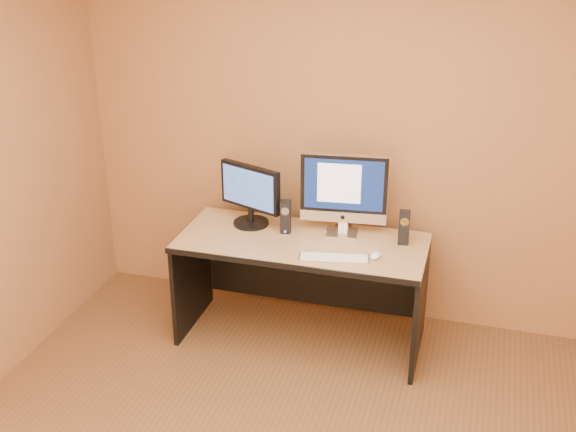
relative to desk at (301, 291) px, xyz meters
The scene contains 10 objects.
walls 1.79m from the desk, 77.41° to the right, with size 4.00×4.00×2.60m, color #93633B, non-canonical shape.
desk is the anchor object (origin of this frame).
imac 0.70m from the desk, 38.94° to the left, with size 0.56×0.21×0.54m, color #BDBDC1, non-canonical shape.
second_monitor 0.71m from the desk, 158.73° to the left, with size 0.47×0.24×0.42m, color black, non-canonical shape.
speaker_left 0.50m from the desk, 143.80° to the left, with size 0.07×0.07×0.22m, color black, non-canonical shape.
speaker_right 0.80m from the desk, 13.24° to the left, with size 0.07×0.07×0.22m, color black, non-canonical shape.
keyboard 0.49m from the desk, 37.35° to the right, with size 0.43×0.11×0.02m, color silver.
mouse 0.63m from the desk, 12.19° to the right, with size 0.06×0.10×0.04m, color white.
cable_a 0.54m from the desk, 49.86° to the left, with size 0.01×0.01×0.22m, color black.
cable_b 0.49m from the desk, 60.23° to the left, with size 0.01×0.01×0.18m, color black.
Camera 1 is at (0.74, -2.51, 2.73)m, focal length 45.00 mm.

